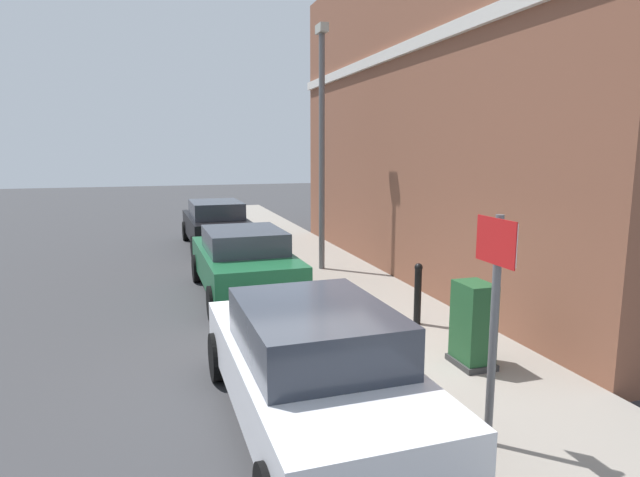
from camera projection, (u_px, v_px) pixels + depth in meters
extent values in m
plane|color=#38383A|center=(311.00, 372.00, 7.40)|extent=(80.00, 80.00, 0.00)
cube|color=gray|center=(321.00, 267.00, 13.63)|extent=(2.40, 30.00, 0.15)
cube|color=brown|center=(511.00, 116.00, 12.92)|extent=(6.35, 13.12, 7.69)
cube|color=silver|center=(391.00, 54.00, 11.77)|extent=(0.12, 13.12, 0.24)
cube|color=silver|center=(310.00, 374.00, 5.84)|extent=(1.77, 4.27, 0.60)
cube|color=#2D333D|center=(314.00, 330.00, 5.61)|extent=(1.52, 2.06, 0.54)
cylinder|color=black|center=(219.00, 357.00, 7.11)|extent=(0.23, 0.64, 0.64)
cylinder|color=black|center=(330.00, 343.00, 7.60)|extent=(0.23, 0.64, 0.64)
cylinder|color=black|center=(450.00, 465.00, 4.67)|extent=(0.23, 0.64, 0.64)
cube|color=#195933|center=(244.00, 265.00, 11.18)|extent=(1.82, 4.14, 0.66)
cube|color=#2D333D|center=(244.00, 241.00, 10.99)|extent=(1.56, 1.95, 0.47)
cylinder|color=black|center=(198.00, 268.00, 12.39)|extent=(0.23, 0.64, 0.64)
cylinder|color=black|center=(266.00, 264.00, 12.90)|extent=(0.23, 0.64, 0.64)
cylinder|color=black|center=(214.00, 303.00, 9.58)|extent=(0.23, 0.64, 0.64)
cylinder|color=black|center=(301.00, 295.00, 10.08)|extent=(0.23, 0.64, 0.64)
cube|color=black|center=(216.00, 227.00, 16.74)|extent=(1.78, 4.28, 0.66)
cube|color=#2D333D|center=(216.00, 210.00, 16.44)|extent=(1.53, 2.20, 0.50)
cylinder|color=black|center=(186.00, 231.00, 18.02)|extent=(0.24, 0.65, 0.64)
cylinder|color=black|center=(233.00, 229.00, 18.51)|extent=(0.24, 0.65, 0.64)
cylinder|color=black|center=(195.00, 247.00, 15.08)|extent=(0.24, 0.65, 0.64)
cylinder|color=black|center=(250.00, 244.00, 15.57)|extent=(0.24, 0.65, 0.64)
cube|color=#1E4C28|center=(473.00, 324.00, 7.17)|extent=(0.40, 0.55, 1.15)
cube|color=#333333|center=(471.00, 362.00, 7.26)|extent=(0.46, 0.61, 0.08)
cylinder|color=black|center=(418.00, 296.00, 8.90)|extent=(0.12, 0.12, 0.95)
sphere|color=black|center=(419.00, 267.00, 8.82)|extent=(0.14, 0.14, 0.14)
cylinder|color=#59595B|center=(494.00, 333.00, 5.15)|extent=(0.08, 0.08, 2.30)
cube|color=white|center=(497.00, 241.00, 4.99)|extent=(0.03, 0.56, 0.40)
cube|color=red|center=(495.00, 241.00, 4.99)|extent=(0.01, 0.60, 0.44)
cylinder|color=#59595B|center=(322.00, 155.00, 12.68)|extent=(0.14, 0.14, 5.50)
cube|color=#A5A599|center=(322.00, 29.00, 12.21)|extent=(0.20, 0.44, 0.20)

